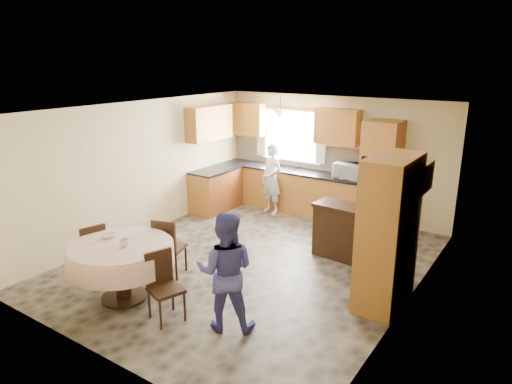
{
  "coord_description": "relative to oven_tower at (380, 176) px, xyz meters",
  "views": [
    {
      "loc": [
        3.91,
        -5.69,
        3.24
      ],
      "look_at": [
        -0.13,
        0.3,
        1.11
      ],
      "focal_mm": 32.0,
      "sensor_mm": 36.0,
      "label": 1
    }
  ],
  "objects": [
    {
      "name": "floor",
      "position": [
        -1.15,
        -2.69,
        -1.06
      ],
      "size": [
        5.0,
        6.0,
        0.01
      ],
      "primitive_type": "cube",
      "color": "#6D604C",
      "rests_on": "ground"
    },
    {
      "name": "ceiling",
      "position": [
        -1.15,
        -2.69,
        1.44
      ],
      "size": [
        5.0,
        6.0,
        0.01
      ],
      "primitive_type": "cube",
      "color": "white",
      "rests_on": "wall_back"
    },
    {
      "name": "wall_back",
      "position": [
        -1.15,
        0.31,
        0.19
      ],
      "size": [
        5.0,
        0.02,
        2.5
      ],
      "primitive_type": "cube",
      "color": "#D7C38A",
      "rests_on": "floor"
    },
    {
      "name": "wall_front",
      "position": [
        -1.15,
        -5.69,
        0.19
      ],
      "size": [
        5.0,
        0.02,
        2.5
      ],
      "primitive_type": "cube",
      "color": "#D7C38A",
      "rests_on": "floor"
    },
    {
      "name": "wall_left",
      "position": [
        -3.65,
        -2.69,
        0.19
      ],
      "size": [
        0.02,
        6.0,
        2.5
      ],
      "primitive_type": "cube",
      "color": "#D7C38A",
      "rests_on": "floor"
    },
    {
      "name": "wall_right",
      "position": [
        1.35,
        -2.69,
        0.19
      ],
      "size": [
        0.02,
        6.0,
        2.5
      ],
      "primitive_type": "cube",
      "color": "#D7C38A",
      "rests_on": "floor"
    },
    {
      "name": "window",
      "position": [
        -2.15,
        0.29,
        0.54
      ],
      "size": [
        1.4,
        0.03,
        1.1
      ],
      "primitive_type": "cube",
      "color": "white",
      "rests_on": "wall_back"
    },
    {
      "name": "curtain_left",
      "position": [
        -2.9,
        0.24,
        0.59
      ],
      "size": [
        0.22,
        0.02,
        1.15
      ],
      "primitive_type": "cube",
      "color": "white",
      "rests_on": "wall_back"
    },
    {
      "name": "curtain_right",
      "position": [
        -1.4,
        0.24,
        0.59
      ],
      "size": [
        0.22,
        0.02,
        1.15
      ],
      "primitive_type": "cube",
      "color": "white",
      "rests_on": "wall_back"
    },
    {
      "name": "base_cab_back",
      "position": [
        -2.0,
        0.01,
        -0.62
      ],
      "size": [
        3.3,
        0.6,
        0.88
      ],
      "primitive_type": "cube",
      "color": "#C48A34",
      "rests_on": "floor"
    },
    {
      "name": "counter_back",
      "position": [
        -2.0,
        0.01,
        -0.16
      ],
      "size": [
        3.3,
        0.64,
        0.04
      ],
      "primitive_type": "cube",
      "color": "black",
      "rests_on": "base_cab_back"
    },
    {
      "name": "base_cab_left",
      "position": [
        -3.35,
        -0.89,
        -0.62
      ],
      "size": [
        0.6,
        1.2,
        0.88
      ],
      "primitive_type": "cube",
      "color": "#C48A34",
      "rests_on": "floor"
    },
    {
      "name": "counter_left",
      "position": [
        -3.35,
        -0.89,
        -0.16
      ],
      "size": [
        0.64,
        1.2,
        0.04
      ],
      "primitive_type": "cube",
      "color": "black",
      "rests_on": "base_cab_left"
    },
    {
      "name": "backsplash",
      "position": [
        -2.0,
        0.3,
        0.12
      ],
      "size": [
        3.3,
        0.02,
        0.55
      ],
      "primitive_type": "cube",
      "color": "#C3AB89",
      "rests_on": "wall_back"
    },
    {
      "name": "wall_cab_left",
      "position": [
        -3.2,
        0.15,
        0.85
      ],
      "size": [
        0.85,
        0.33,
        0.72
      ],
      "primitive_type": "cube",
      "color": "gold",
      "rests_on": "wall_back"
    },
    {
      "name": "wall_cab_right",
      "position": [
        -1.0,
        0.15,
        0.85
      ],
      "size": [
        0.9,
        0.33,
        0.72
      ],
      "primitive_type": "cube",
      "color": "gold",
      "rests_on": "wall_back"
    },
    {
      "name": "wall_cab_side",
      "position": [
        -3.48,
        -0.89,
        0.85
      ],
      "size": [
        0.33,
        1.2,
        0.72
      ],
      "primitive_type": "cube",
      "color": "gold",
      "rests_on": "wall_left"
    },
    {
      "name": "oven_tower",
      "position": [
        0.0,
        0.0,
        0.0
      ],
      "size": [
        0.66,
        0.62,
        2.12
      ],
      "primitive_type": "cube",
      "color": "#C48A34",
      "rests_on": "floor"
    },
    {
      "name": "oven_upper",
      "position": [
        0.0,
        -0.31,
        0.19
      ],
      "size": [
        0.56,
        0.01,
        0.45
      ],
      "primitive_type": "cube",
      "color": "black",
      "rests_on": "oven_tower"
    },
    {
      "name": "oven_lower",
      "position": [
        0.0,
        -0.31,
        -0.31
      ],
      "size": [
        0.56,
        0.01,
        0.45
      ],
      "primitive_type": "cube",
      "color": "black",
      "rests_on": "oven_tower"
    },
    {
      "name": "pendant",
      "position": [
        -2.15,
        -0.19,
        1.06
      ],
      "size": [
        0.36,
        0.36,
        0.18
      ],
      "primitive_type": "cone",
      "rotation": [
        3.14,
        0.0,
        0.0
      ],
      "color": "beige",
      "rests_on": "ceiling"
    },
    {
      "name": "sideboard",
      "position": [
        0.11,
        -1.69,
        -0.63
      ],
      "size": [
        1.24,
        0.59,
        0.86
      ],
      "primitive_type": "cube",
      "rotation": [
        0.0,
        0.0,
        -0.08
      ],
      "color": "#321C0D",
      "rests_on": "floor"
    },
    {
      "name": "space_heater",
      "position": [
        0.83,
        -2.02,
        -0.79
      ],
      "size": [
        0.42,
        0.32,
        0.54
      ],
      "primitive_type": "cube",
      "rotation": [
        0.0,
        0.0,
        0.14
      ],
      "color": "black",
      "rests_on": "floor"
    },
    {
      "name": "cupboard",
      "position": [
        1.07,
        -2.74,
        -0.03
      ],
      "size": [
        0.54,
        1.08,
        2.05
      ],
      "primitive_type": "cube",
      "color": "#C48A34",
      "rests_on": "floor"
    },
    {
      "name": "dining_table",
      "position": [
        -1.97,
        -4.67,
        -0.42
      ],
      "size": [
        1.43,
        1.43,
        0.82
      ],
      "color": "#321C0D",
      "rests_on": "floor"
    },
    {
      "name": "chair_left",
      "position": [
        -2.72,
        -4.58,
        -0.55
      ],
      "size": [
        0.48,
        0.48,
        0.92
      ],
      "rotation": [
        0.0,
        0.0,
        -1.82
      ],
      "color": "#321C0D",
      "rests_on": "floor"
    },
    {
      "name": "chair_back",
      "position": [
        -1.92,
        -3.83,
        -0.54
      ],
      "size": [
        0.51,
        0.51,
        0.94
      ],
      "rotation": [
        0.0,
        0.0,
        3.46
      ],
      "color": "#321C0D",
      "rests_on": "floor"
    },
    {
      "name": "chair_right",
      "position": [
        -1.15,
        -4.7,
        -0.57
      ],
      "size": [
        0.5,
        0.5,
        0.9
      ],
      "rotation": [
        0.0,
        0.0,
        1.23
      ],
      "color": "#321C0D",
      "rests_on": "floor"
    },
    {
      "name": "framed_picture",
      "position": [
        1.32,
        -1.99,
        0.59
      ],
      "size": [
        0.06,
        0.51,
        0.42
      ],
      "color": "gold",
      "rests_on": "wall_right"
    },
    {
      "name": "microwave",
      "position": [
        -0.63,
        -0.04,
        0.02
      ],
      "size": [
        0.57,
        0.39,
        0.31
      ],
      "primitive_type": "imported",
      "rotation": [
        0.0,
        0.0,
        0.01
      ],
      "color": "silver",
      "rests_on": "counter_back"
    },
    {
      "name": "person_sink",
      "position": [
        -2.22,
        -0.39,
        -0.3
      ],
      "size": [
        0.64,
        0.53,
        1.52
      ],
      "primitive_type": "imported",
      "rotation": [
        0.0,
        0.0,
        -0.34
      ],
      "color": "silver",
      "rests_on": "floor"
    },
    {
      "name": "person_dining",
      "position": [
        -0.35,
        -4.43,
        -0.3
      ],
      "size": [
        0.92,
        0.85,
        1.51
      ],
      "primitive_type": "imported",
      "rotation": [
        0.0,
        0.0,
        3.62
      ],
      "color": "#3D3D85",
      "rests_on": "floor"
    },
    {
      "name": "bowl_sideboard",
      "position": [
        -0.12,
        -1.69,
        -0.17
      ],
      "size": [
        0.26,
        0.26,
        0.05
      ],
      "primitive_type": "imported",
      "rotation": [
        0.0,
        0.0,
        -0.28
      ],
      "color": "#B2B2B2",
      "rests_on": "sideboard"
    },
    {
      "name": "bottle_sideboard",
      "position": [
        0.51,
        -1.69,
        -0.04
      ],
      "size": [
        0.15,
        0.15,
        0.31
      ],
      "primitive_type": "imported",
      "rotation": [
        0.0,
        0.0,
        -0.27
      ],
      "color": "silver",
      "rests_on": "sideboard"
    },
    {
      "name": "cup_table",
      "position": [
        -1.84,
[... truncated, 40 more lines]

